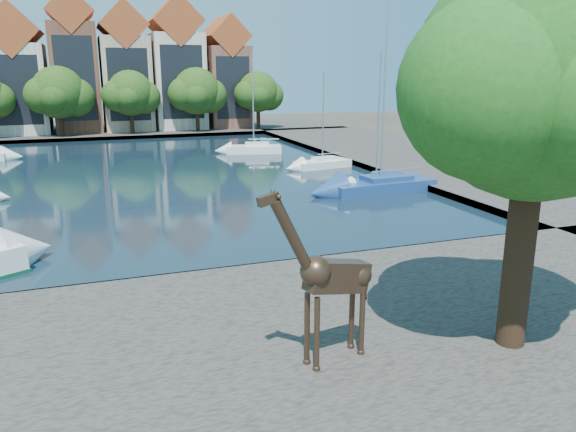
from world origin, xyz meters
name	(u,v)px	position (x,y,z in m)	size (l,w,h in m)	color
ground	(192,282)	(0.00, 0.00, 0.00)	(160.00, 160.00, 0.00)	#38332B
water_basin	(136,176)	(0.00, 24.00, 0.04)	(38.00, 50.00, 0.08)	black
near_quay	(238,362)	(0.00, -7.00, 0.25)	(50.00, 14.00, 0.50)	#49453F
far_quay	(114,131)	(0.00, 56.00, 0.25)	(60.00, 16.00, 0.50)	#49453F
right_quay	(414,157)	(25.00, 24.00, 0.25)	(14.00, 52.00, 0.50)	#49453F
plane_tree	(541,86)	(7.62, -9.01, 7.67)	(8.32, 6.40, 10.62)	#332114
townhouse_west_inner	(18,75)	(-10.50, 55.99, 7.35)	(6.43, 9.18, 15.15)	silver
townhouse_center	(75,67)	(-4.00, 55.99, 8.36)	(5.44, 9.18, 16.93)	brown
townhouse_east_inner	(125,72)	(2.00, 55.99, 7.73)	(5.94, 9.18, 15.79)	tan
townhouse_east_mid	(176,69)	(8.50, 55.99, 8.10)	(6.43, 9.18, 16.65)	beige
townhouse_east_end	(225,77)	(15.00, 55.99, 7.11)	(5.44, 9.18, 14.43)	brown
far_tree_mid_west	(59,94)	(-5.89, 50.49, 5.29)	(7.80, 6.00, 8.00)	#332114
far_tree_mid_east	(131,95)	(2.10, 50.49, 5.13)	(7.02, 5.40, 7.52)	#332114
far_tree_east	(197,93)	(10.11, 50.49, 5.24)	(7.54, 5.80, 7.84)	#332114
far_tree_far_east	(259,93)	(18.09, 50.49, 5.08)	(6.76, 5.20, 7.36)	#332114
giraffe_statue	(329,277)	(2.19, -8.18, 2.88)	(3.36, 1.19, 4.85)	#38281C
sailboat_right_a	(376,182)	(15.00, 12.81, 0.59)	(4.87, 2.02, 9.19)	silver
sailboat_right_b	(381,183)	(15.00, 12.18, 0.66)	(7.57, 3.09, 12.43)	navy
sailboat_right_c	(322,162)	(15.00, 22.13, 0.56)	(5.07, 2.52, 7.71)	white
sailboat_right_d	(254,147)	(12.00, 32.25, 0.67)	(5.62, 3.16, 9.78)	white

